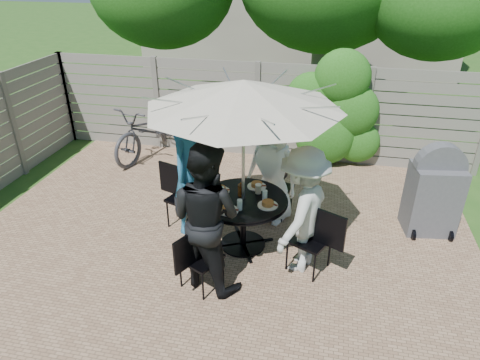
% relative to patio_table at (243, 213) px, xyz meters
% --- Properties ---
extents(patio_table, '(1.45, 1.45, 0.75)m').
position_rel_patio_table_xyz_m(patio_table, '(0.00, 0.00, 0.00)').
color(patio_table, black).
rests_on(patio_table, ground).
extents(umbrella, '(3.01, 3.01, 2.30)m').
position_rel_patio_table_xyz_m(umbrella, '(-0.00, 0.00, 1.61)').
color(umbrella, silver).
rests_on(umbrella, ground).
extents(chair_back, '(0.54, 0.70, 0.91)m').
position_rel_patio_table_xyz_m(chair_back, '(0.31, 0.91, -0.25)').
color(chair_back, black).
rests_on(chair_back, ground).
extents(person_back, '(0.92, 0.75, 1.63)m').
position_rel_patio_table_xyz_m(person_back, '(0.27, 0.78, 0.29)').
color(person_back, white).
rests_on(person_back, ground).
extents(chair_left, '(0.72, 0.58, 0.94)m').
position_rel_patio_table_xyz_m(chair_left, '(-0.91, 0.32, -0.24)').
color(chair_left, black).
rests_on(chair_left, ground).
extents(person_left, '(0.65, 0.80, 1.89)m').
position_rel_patio_table_xyz_m(person_left, '(-0.78, 0.27, 0.42)').
color(person_left, '#20618D').
rests_on(person_left, ground).
extents(chair_front, '(0.55, 0.65, 0.86)m').
position_rel_patio_table_xyz_m(chair_front, '(-0.32, -0.91, -0.26)').
color(chair_front, black).
rests_on(chair_front, ground).
extents(person_front, '(1.07, 0.95, 1.84)m').
position_rel_patio_table_xyz_m(person_front, '(-0.27, -0.78, 0.39)').
color(person_front, black).
rests_on(person_front, ground).
extents(chair_right, '(0.71, 0.60, 0.93)m').
position_rel_patio_table_xyz_m(chair_right, '(0.91, -0.32, -0.24)').
color(chair_right, black).
rests_on(chair_right, ground).
extents(person_right, '(0.92, 1.20, 1.64)m').
position_rel_patio_table_xyz_m(person_right, '(0.78, -0.27, 0.30)').
color(person_right, '#BBBDB8').
rests_on(person_right, ground).
extents(plate_back, '(0.26, 0.26, 0.06)m').
position_rel_patio_table_xyz_m(plate_back, '(0.12, 0.34, 0.25)').
color(plate_back, white).
rests_on(plate_back, patio_table).
extents(plate_left, '(0.26, 0.26, 0.06)m').
position_rel_patio_table_xyz_m(plate_left, '(-0.34, 0.12, 0.25)').
color(plate_left, white).
rests_on(plate_left, patio_table).
extents(plate_front, '(0.26, 0.26, 0.06)m').
position_rel_patio_table_xyz_m(plate_front, '(-0.12, -0.34, 0.25)').
color(plate_front, white).
rests_on(plate_front, patio_table).
extents(plate_right, '(0.26, 0.26, 0.06)m').
position_rel_patio_table_xyz_m(plate_right, '(0.34, -0.12, 0.25)').
color(plate_right, white).
rests_on(plate_right, patio_table).
extents(glass_left, '(0.07, 0.07, 0.14)m').
position_rel_patio_table_xyz_m(glass_left, '(-0.28, -0.01, 0.30)').
color(glass_left, silver).
rests_on(glass_left, patio_table).
extents(glass_front, '(0.07, 0.07, 0.14)m').
position_rel_patio_table_xyz_m(glass_front, '(0.01, -0.28, 0.30)').
color(glass_front, silver).
rests_on(glass_front, patio_table).
extents(glass_right, '(0.07, 0.07, 0.14)m').
position_rel_patio_table_xyz_m(glass_right, '(0.28, 0.01, 0.30)').
color(glass_right, silver).
rests_on(glass_right, patio_table).
extents(syrup_jug, '(0.09, 0.09, 0.16)m').
position_rel_patio_table_xyz_m(syrup_jug, '(-0.04, 0.07, 0.31)').
color(syrup_jug, '#59280C').
rests_on(syrup_jug, patio_table).
extents(coffee_cup, '(0.08, 0.08, 0.12)m').
position_rel_patio_table_xyz_m(coffee_cup, '(0.17, 0.18, 0.29)').
color(coffee_cup, '#C6B293').
rests_on(coffee_cup, patio_table).
extents(bicycle, '(1.25, 2.16, 1.07)m').
position_rel_patio_table_xyz_m(bicycle, '(-2.36, 2.58, 0.01)').
color(bicycle, '#333338').
rests_on(bicycle, ground).
extents(bbq_grill, '(0.73, 0.60, 1.35)m').
position_rel_patio_table_xyz_m(bbq_grill, '(2.51, 0.93, 0.09)').
color(bbq_grill, '#525257').
rests_on(bbq_grill, ground).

